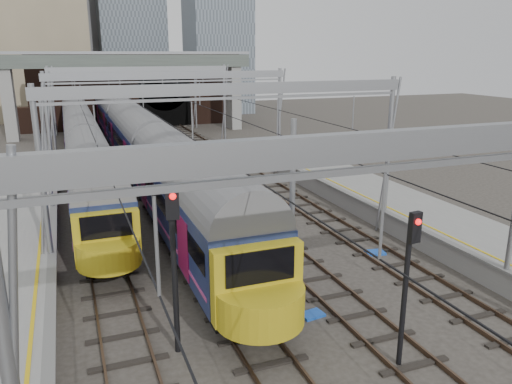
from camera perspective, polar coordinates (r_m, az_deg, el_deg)
name	(u,v)px	position (r m, az deg, el deg)	size (l,w,h in m)	color
ground	(315,336)	(17.43, 6.77, -16.03)	(160.00, 160.00, 0.00)	#38332D
tracks	(200,209)	(30.33, -6.40, -1.91)	(14.40, 80.00, 0.22)	#4C3828
overhead_line	(173,91)	(35.35, -9.45, 11.30)	(16.80, 80.00, 8.00)	gray
retaining_wall	(135,92)	(65.71, -13.68, 11.04)	(28.00, 2.75, 9.00)	#321D16
overbridge	(128,70)	(59.50, -14.45, 13.39)	(28.00, 3.00, 9.25)	gray
train_main	(124,125)	(48.47, -14.81, 7.42)	(3.01, 69.57, 5.11)	black
train_second	(79,127)	(50.24, -19.62, 7.06)	(2.65, 61.33, 4.61)	black
signal_near_left	(174,252)	(15.15, -9.38, -6.80)	(0.42, 0.49, 5.46)	black
signal_near_centre	(408,271)	(15.09, 17.00, -8.65)	(0.37, 0.47, 4.90)	black
equip_cover_a	(312,314)	(18.55, 6.43, -13.74)	(0.82, 0.58, 0.10)	blue
equip_cover_b	(262,306)	(18.96, 0.70, -12.94)	(0.84, 0.59, 0.10)	blue
equip_cover_c	(375,253)	(24.28, 13.45, -6.74)	(0.88, 0.62, 0.10)	blue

